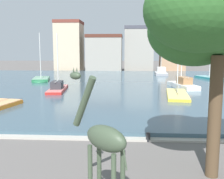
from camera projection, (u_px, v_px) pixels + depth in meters
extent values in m
cube|color=#3D5666|center=(117.00, 83.00, 39.36)|extent=(77.50, 49.92, 0.35)
cube|color=#ADA89E|center=(99.00, 139.00, 14.47)|extent=(77.50, 0.50, 0.12)
cylinder|color=#3D4C38|center=(90.00, 176.00, 8.04)|extent=(0.14, 0.14, 1.99)
cylinder|color=#3D4C38|center=(99.00, 172.00, 8.31)|extent=(0.14, 0.14, 1.99)
ellipsoid|color=#3D4C38|center=(106.00, 138.00, 7.65)|extent=(1.54, 1.45, 0.76)
cylinder|color=#3D4C38|center=(84.00, 102.00, 8.18)|extent=(0.93, 0.85, 1.70)
ellipsoid|color=#3D4C38|center=(75.00, 76.00, 8.37)|extent=(0.52, 0.50, 0.25)
cone|color=#3D4C38|center=(74.00, 69.00, 8.29)|extent=(0.05, 0.05, 0.14)
cone|color=#3D4C38|center=(77.00, 69.00, 8.38)|extent=(0.05, 0.05, 0.14)
cylinder|color=#3D4C38|center=(124.00, 156.00, 7.18)|extent=(0.19, 0.17, 0.81)
cube|color=red|center=(58.00, 91.00, 30.68)|extent=(2.50, 6.87, 0.63)
ellipsoid|color=red|center=(61.00, 87.00, 33.84)|extent=(1.80, 2.52, 0.60)
cube|color=#C7716E|center=(58.00, 88.00, 30.64)|extent=(2.45, 6.74, 0.06)
cube|color=#333338|center=(57.00, 85.00, 30.08)|extent=(1.47, 2.48, 0.83)
cylinder|color=silver|center=(58.00, 61.00, 30.69)|extent=(0.12, 0.12, 6.35)
cylinder|color=silver|center=(57.00, 81.00, 29.85)|extent=(0.36, 2.34, 0.08)
cube|color=white|center=(182.00, 87.00, 33.23)|extent=(3.09, 6.58, 0.83)
ellipsoid|color=white|center=(173.00, 84.00, 36.18)|extent=(2.03, 2.51, 0.79)
cube|color=silver|center=(182.00, 84.00, 33.17)|extent=(3.03, 6.45, 0.06)
cube|color=#9E7047|center=(184.00, 80.00, 32.64)|extent=(1.69, 2.44, 0.87)
cylinder|color=silver|center=(182.00, 50.00, 33.04)|extent=(0.12, 0.12, 8.50)
cylinder|color=silver|center=(185.00, 77.00, 32.42)|extent=(0.56, 2.19, 0.08)
cube|color=#236B42|center=(41.00, 80.00, 41.64)|extent=(3.65, 6.10, 0.78)
ellipsoid|color=#236B42|center=(40.00, 82.00, 39.00)|extent=(2.53, 2.45, 0.74)
cube|color=gray|center=(41.00, 78.00, 41.58)|extent=(3.58, 5.98, 0.06)
cylinder|color=silver|center=(40.00, 56.00, 40.68)|extent=(0.12, 0.12, 7.01)
cylinder|color=silver|center=(41.00, 72.00, 42.01)|extent=(0.56, 1.96, 0.08)
cube|color=#939399|center=(161.00, 74.00, 53.25)|extent=(2.58, 6.36, 0.77)
ellipsoid|color=#939399|center=(160.00, 73.00, 56.18)|extent=(2.16, 2.28, 0.73)
cube|color=#B1B1B5|center=(161.00, 72.00, 53.19)|extent=(2.53, 6.23, 0.06)
cube|color=silver|center=(161.00, 70.00, 52.65)|extent=(1.70, 2.26, 1.08)
cylinder|color=silver|center=(161.00, 55.00, 53.16)|extent=(0.12, 0.12, 7.11)
cylinder|color=silver|center=(161.00, 68.00, 52.46)|extent=(0.18, 2.19, 0.08)
ellipsoid|color=orange|center=(11.00, 103.00, 23.13)|extent=(2.40, 2.74, 0.63)
cube|color=gold|center=(177.00, 96.00, 26.93)|extent=(2.90, 7.36, 0.59)
ellipsoid|color=gold|center=(175.00, 92.00, 30.24)|extent=(2.13, 2.71, 0.56)
cube|color=#DFCD77|center=(177.00, 93.00, 26.88)|extent=(2.84, 7.21, 0.06)
cylinder|color=silver|center=(178.00, 51.00, 26.81)|extent=(0.12, 0.12, 8.57)
cylinder|color=silver|center=(178.00, 86.00, 26.06)|extent=(0.39, 2.50, 0.08)
cube|color=teal|center=(211.00, 79.00, 44.37)|extent=(4.20, 7.02, 0.64)
ellipsoid|color=teal|center=(200.00, 77.00, 47.39)|extent=(2.68, 2.84, 0.61)
cube|color=#6EA5A8|center=(211.00, 77.00, 44.32)|extent=(4.12, 6.88, 0.06)
cylinder|color=silver|center=(210.00, 60.00, 44.40)|extent=(0.12, 0.12, 5.73)
cylinder|color=silver|center=(214.00, 72.00, 43.56)|extent=(0.78, 2.24, 0.08)
cylinder|color=brown|center=(215.00, 117.00, 9.89)|extent=(0.49, 0.49, 4.66)
ellipsoid|color=#2D6028|center=(220.00, 22.00, 9.40)|extent=(3.04, 3.04, 2.28)
ellipsoid|color=#2D6028|center=(194.00, 31.00, 10.79)|extent=(3.87, 3.87, 2.90)
ellipsoid|color=#2D6028|center=(201.00, 10.00, 8.51)|extent=(3.74, 3.74, 2.81)
cylinder|color=#232326|center=(148.00, 137.00, 14.13)|extent=(0.24, 0.24, 0.50)
cube|color=#C6B293|center=(69.00, 48.00, 68.22)|extent=(6.58, 7.10, 12.02)
cube|color=brown|center=(69.00, 23.00, 67.33)|extent=(6.71, 7.25, 0.80)
cube|color=gray|center=(104.00, 55.00, 66.44)|extent=(8.81, 6.49, 8.38)
cube|color=#51281E|center=(104.00, 36.00, 65.80)|extent=(8.99, 6.62, 0.80)
cube|color=gray|center=(138.00, 51.00, 68.28)|extent=(7.17, 7.83, 10.54)
cube|color=#42424C|center=(139.00, 28.00, 67.49)|extent=(7.31, 7.98, 0.80)
cube|color=tan|center=(172.00, 50.00, 67.45)|extent=(6.07, 5.43, 11.01)
cube|color=#42424C|center=(173.00, 26.00, 66.63)|extent=(6.19, 5.54, 0.80)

